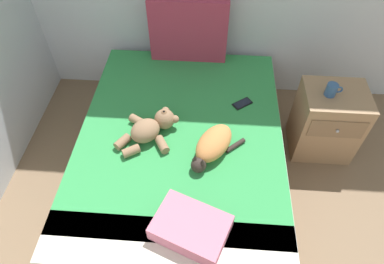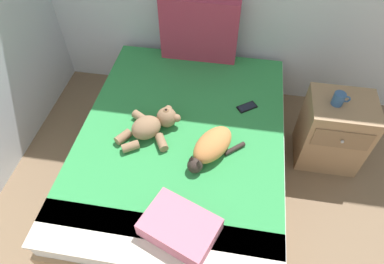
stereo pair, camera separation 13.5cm
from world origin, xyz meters
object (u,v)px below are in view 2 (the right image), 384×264
object	(u,v)px
cell_phone	(247,107)
nightstand	(333,131)
mug	(339,99)
teddy_bear	(152,125)
patterned_cushion	(199,30)
throw_pillow	(180,227)
cat	(211,147)
bed	(182,152)

from	to	relation	value
cell_phone	nightstand	distance (m)	0.70
mug	teddy_bear	bearing A→B (deg)	-164.59
patterned_cushion	nightstand	size ratio (longest dim) A/B	1.05
cell_phone	throw_pillow	world-z (taller)	throw_pillow
teddy_bear	throw_pillow	size ratio (longest dim) A/B	1.06
cat	cell_phone	bearing A→B (deg)	65.57
cat	patterned_cushion	bearing A→B (deg)	102.95
teddy_bear	nightstand	xyz separation A→B (m)	(1.32, 0.36, -0.23)
cell_phone	throw_pillow	size ratio (longest dim) A/B	0.40
nightstand	bed	bearing A→B (deg)	-163.63
patterned_cushion	mug	distance (m)	1.21
bed	patterned_cushion	xyz separation A→B (m)	(-0.01, 0.87, 0.50)
teddy_bear	cell_phone	distance (m)	0.73
teddy_bear	mug	bearing A→B (deg)	15.41
bed	cat	size ratio (longest dim) A/B	4.69
cell_phone	bed	bearing A→B (deg)	-144.34
bed	mug	xyz separation A→B (m)	(1.05, 0.32, 0.42)
mug	throw_pillow	bearing A→B (deg)	-131.59
cat	throw_pillow	distance (m)	0.58
cat	mug	size ratio (longest dim) A/B	3.43
patterned_cushion	nightstand	bearing A→B (deg)	-25.67
patterned_cushion	mug	size ratio (longest dim) A/B	5.28
cell_phone	mug	size ratio (longest dim) A/B	1.35
cell_phone	throw_pillow	distance (m)	1.09
patterned_cushion	nightstand	xyz separation A→B (m)	(1.13, -0.54, -0.43)
cat	mug	distance (m)	0.96
patterned_cushion	nightstand	world-z (taller)	patterned_cushion
cat	teddy_bear	size ratio (longest dim) A/B	0.97
teddy_bear	mug	xyz separation A→B (m)	(1.25, 0.35, 0.12)
nightstand	cat	bearing A→B (deg)	-151.49
throw_pillow	cat	bearing A→B (deg)	80.13
nightstand	patterned_cushion	bearing A→B (deg)	154.33
cat	mug	bearing A→B (deg)	29.74
nightstand	mug	size ratio (longest dim) A/B	5.01
patterned_cushion	throw_pillow	distance (m)	1.62
bed	mug	bearing A→B (deg)	16.66
teddy_bear	cell_phone	size ratio (longest dim) A/B	2.62
teddy_bear	throw_pillow	xyz separation A→B (m)	(0.33, -0.70, -0.01)
patterned_cushion	throw_pillow	world-z (taller)	patterned_cushion
cat	nightstand	distance (m)	1.05
teddy_bear	bed	bearing A→B (deg)	8.64
throw_pillow	nightstand	world-z (taller)	nightstand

